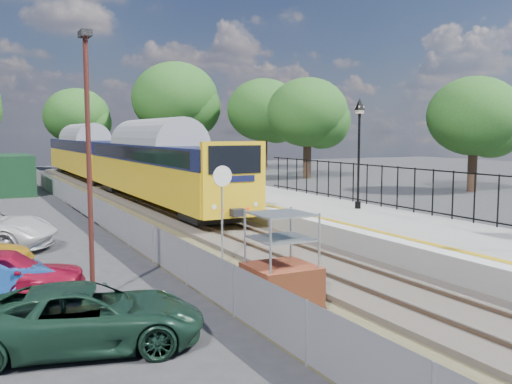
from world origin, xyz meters
TOP-DOWN VIEW (x-y plane):
  - ground at (0.00, 0.00)m, footprint 120.00×120.00m
  - track_bed at (-0.47, 9.67)m, footprint 5.90×80.00m
  - platform at (4.20, 8.00)m, footprint 5.00×70.00m
  - platform_edge at (2.14, 8.00)m, footprint 0.90×70.00m
  - victorian_lamp_north at (5.30, 6.00)m, footprint 0.44×0.44m
  - palisade_fence at (6.55, 2.24)m, footprint 0.12×26.00m
  - wire_fence at (-4.20, 12.00)m, footprint 0.06×52.00m
  - tree_line at (1.40, 42.00)m, footprint 56.80×43.80m
  - train at (0.00, 27.35)m, footprint 2.82×40.83m
  - brick_plinth at (-3.12, -2.21)m, footprint 1.45×1.45m
  - speed_sign at (-2.50, 2.44)m, footprint 0.63×0.12m
  - carpark_lamp at (-6.73, 0.68)m, footprint 0.25×0.50m
  - car_green at (-7.47, -2.38)m, footprint 4.82×3.07m
  - car_red at (-8.72, 1.60)m, footprint 4.18×2.41m

SIDE VIEW (x-z plane):
  - ground at x=0.00m, z-range 0.00..0.00m
  - track_bed at x=-0.47m, z-range -0.05..0.24m
  - platform at x=4.20m, z-range 0.00..0.90m
  - wire_fence at x=-4.20m, z-range 0.00..1.20m
  - car_green at x=-7.47m, z-range 0.00..1.24m
  - car_red at x=-8.72m, z-range 0.00..1.34m
  - platform_edge at x=2.14m, z-range 0.90..0.91m
  - brick_plinth at x=-3.12m, z-range -0.05..2.29m
  - palisade_fence at x=6.55m, z-range 0.84..2.84m
  - speed_sign at x=-2.50m, z-range 0.59..3.70m
  - train at x=0.00m, z-range 0.59..4.09m
  - carpark_lamp at x=-6.73m, z-range 0.49..6.93m
  - victorian_lamp_north at x=5.30m, z-range 2.00..6.60m
  - tree_line at x=1.40m, z-range 0.67..12.55m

